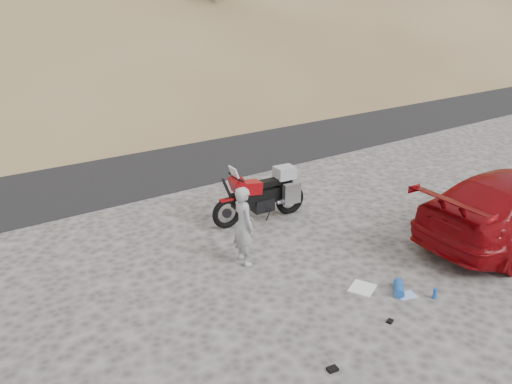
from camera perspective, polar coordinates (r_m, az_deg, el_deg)
ground at (r=9.37m, az=2.80°, el=-10.89°), size 140.00×140.00×0.00m
road at (r=16.75m, az=-16.53°, el=3.04°), size 120.00×7.00×0.05m
motorcycle at (r=11.83m, az=0.93°, el=-0.31°), size 2.49×0.85×1.48m
man at (r=10.19m, az=-1.39°, el=-8.01°), size 0.45×0.63×1.63m
gear_white_cloth at (r=9.54m, az=12.06°, el=-10.68°), size 0.60×0.58×0.02m
gear_blue_mat at (r=9.54m, az=16.01°, el=-10.52°), size 0.44×0.42×0.17m
gear_bottle at (r=9.56m, az=19.78°, el=-10.87°), size 0.09×0.09×0.20m
gear_glove_a at (r=7.66m, az=8.73°, el=-19.37°), size 0.17×0.13×0.04m
gear_glove_b at (r=8.76m, az=15.06°, el=-14.07°), size 0.14×0.12×0.04m
gear_blue_cloth at (r=9.53m, az=16.80°, el=-11.22°), size 0.40×0.35×0.01m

